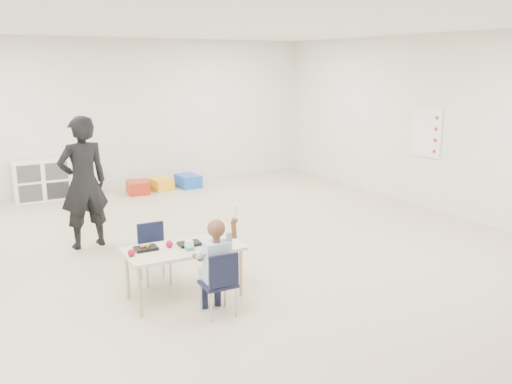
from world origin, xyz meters
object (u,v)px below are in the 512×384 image
child (218,264)px  adult (83,183)px  table (184,272)px  cubby_shelf (55,179)px  chair_near (218,282)px

child → adult: bearing=105.9°
table → cubby_shelf: cubby_shelf is taller
cubby_shelf → adult: adult is taller
child → cubby_shelf: (-0.47, 5.57, -0.16)m
chair_near → cubby_shelf: cubby_shelf is taller
cubby_shelf → table: bearing=-86.1°
chair_near → adult: (-0.61, 2.63, 0.53)m
table → chair_near: size_ratio=1.86×
adult → cubby_shelf: bearing=-99.3°
adult → child: bearing=96.7°
child → cubby_shelf: 5.59m
cubby_shelf → adult: bearing=-92.8°
table → adult: size_ratio=0.70×
chair_near → cubby_shelf: 5.59m
table → cubby_shelf: 5.06m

